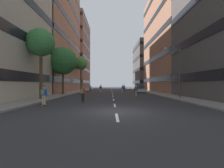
# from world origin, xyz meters

# --- Properties ---
(ground_plane) EXTENTS (151.59, 151.59, 0.00)m
(ground_plane) POSITION_xyz_m (0.00, 25.26, 0.00)
(ground_plane) COLOR #28282B
(sidewalk_left) EXTENTS (2.68, 69.48, 0.14)m
(sidewalk_left) POSITION_xyz_m (-8.72, 28.42, 0.07)
(sidewalk_left) COLOR gray
(sidewalk_left) RESTS_ON ground_plane
(sidewalk_right) EXTENTS (2.68, 69.48, 0.14)m
(sidewalk_right) POSITION_xyz_m (8.72, 28.42, 0.07)
(sidewalk_right) COLOR gray
(sidewalk_right) RESTS_ON ground_plane
(lane_markings) EXTENTS (0.16, 57.20, 0.01)m
(lane_markings) POSITION_xyz_m (0.00, 25.50, 0.00)
(lane_markings) COLOR silver
(lane_markings) RESTS_ON ground_plane
(building_left_mid) EXTENTS (13.57, 23.11, 32.33)m
(building_left_mid) POSITION_xyz_m (-16.78, 26.51, 16.26)
(building_left_mid) COLOR #9E6B51
(building_left_mid) RESTS_ON ground_plane
(building_left_far) EXTENTS (13.57, 19.84, 28.39)m
(building_left_far) POSITION_xyz_m (-16.78, 52.75, 14.29)
(building_left_far) COLOR brown
(building_left_far) RESTS_ON ground_plane
(building_right_mid) EXTENTS (13.57, 22.00, 25.04)m
(building_right_mid) POSITION_xyz_m (16.78, 26.51, 12.61)
(building_right_mid) COLOR #9E6B51
(building_right_mid) RESTS_ON ground_plane
(building_right_far) EXTENTS (13.57, 17.36, 18.56)m
(building_right_far) POSITION_xyz_m (16.78, 52.75, 9.37)
(building_right_far) COLOR #4C4744
(building_right_far) RESTS_ON ground_plane
(parked_car_near) EXTENTS (1.82, 4.40, 1.52)m
(parked_car_near) POSITION_xyz_m (6.18, 24.01, 0.70)
(parked_car_near) COLOR #B2B7BF
(parked_car_near) RESTS_ON ground_plane
(street_tree_near) EXTENTS (3.66, 3.66, 9.45)m
(street_tree_near) POSITION_xyz_m (-8.72, 32.85, 7.69)
(street_tree_near) COLOR #4C3823
(street_tree_near) RESTS_ON sidewalk_left
(street_tree_mid) EXTENTS (3.29, 3.29, 8.39)m
(street_tree_mid) POSITION_xyz_m (-8.72, 7.88, 6.81)
(street_tree_mid) COLOR #4C3823
(street_tree_mid) RESTS_ON sidewalk_left
(street_tree_far) EXTENTS (4.84, 4.84, 8.26)m
(street_tree_far) POSITION_xyz_m (-8.72, 16.44, 5.96)
(street_tree_far) COLOR #4C3823
(street_tree_far) RESTS_ON sidewalk_left
(streetlamp_right) EXTENTS (2.13, 0.30, 6.50)m
(streetlamp_right) POSITION_xyz_m (8.08, 8.84, 4.14)
(streetlamp_right) COLOR #3F3F44
(streetlamp_right) RESTS_ON sidewalk_right
(skater_0) EXTENTS (0.55, 0.92, 1.78)m
(skater_0) POSITION_xyz_m (3.68, 13.92, 1.02)
(skater_0) COLOR brown
(skater_0) RESTS_ON ground_plane
(skater_1) EXTENTS (0.54, 0.91, 1.78)m
(skater_1) POSITION_xyz_m (-6.22, 2.85, 1.02)
(skater_1) COLOR brown
(skater_1) RESTS_ON ground_plane
(skater_2) EXTENTS (0.57, 0.92, 1.78)m
(skater_2) POSITION_xyz_m (2.18, 21.84, 0.98)
(skater_2) COLOR brown
(skater_2) RESTS_ON ground_plane
(skater_3) EXTENTS (0.53, 0.90, 1.78)m
(skater_3) POSITION_xyz_m (-5.79, 30.36, 1.02)
(skater_3) COLOR brown
(skater_3) RESTS_ON ground_plane
(skater_4) EXTENTS (0.57, 0.92, 1.78)m
(skater_4) POSITION_xyz_m (3.20, 29.88, 0.98)
(skater_4) COLOR brown
(skater_4) RESTS_ON ground_plane
(skater_5) EXTENTS (0.56, 0.92, 1.78)m
(skater_5) POSITION_xyz_m (-2.47, 22.22, 1.02)
(skater_5) COLOR brown
(skater_5) RESTS_ON ground_plane
(skater_6) EXTENTS (0.57, 0.92, 1.78)m
(skater_6) POSITION_xyz_m (-3.19, 5.01, 1.02)
(skater_6) COLOR brown
(skater_6) RESTS_ON ground_plane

